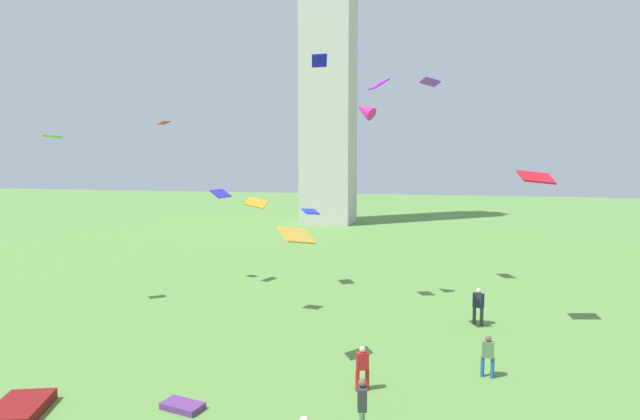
{
  "coord_description": "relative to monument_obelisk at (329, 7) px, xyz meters",
  "views": [
    {
      "loc": [
        8.54,
        -5.31,
        7.85
      ],
      "look_at": [
        2.84,
        17.47,
        5.64
      ],
      "focal_mm": 28.45,
      "sensor_mm": 36.0,
      "label": 1
    }
  ],
  "objects": [
    {
      "name": "kite_flying_7",
      "position": [
        8.38,
        -38.21,
        -14.27
      ],
      "size": [
        1.01,
        1.23,
        0.53
      ],
      "rotation": [
        0.0,
        0.0,
        1.82
      ],
      "color": "#120DD9"
    },
    {
      "name": "kite_flying_9",
      "position": [
        13.74,
        -31.92,
        -14.6
      ],
      "size": [
        1.35,
        1.65,
        0.42
      ],
      "rotation": [
        0.0,
        0.0,
        5.0
      ],
      "color": "purple"
    },
    {
      "name": "kite_flying_8",
      "position": [
        18.89,
        -38.75,
        -20.17
      ],
      "size": [
        1.69,
        1.37,
        0.66
      ],
      "rotation": [
        0.0,
        0.0,
        0.27
      ],
      "color": "red"
    },
    {
      "name": "kite_bundle_2",
      "position": [
        2.07,
        -51.58,
        -27.15
      ],
      "size": [
        2.06,
        2.44,
        0.37
      ],
      "primitive_type": "cube",
      "rotation": [
        0.0,
        0.0,
        1.92
      ],
      "color": "maroon",
      "rests_on": "ground_plane"
    },
    {
      "name": "kite_bundle_0",
      "position": [
        6.84,
        -50.03,
        -27.23
      ],
      "size": [
        1.44,
        0.95,
        0.21
      ],
      "primitive_type": "cube",
      "rotation": [
        0.0,
        0.0,
        2.95
      ],
      "color": "#603176",
      "rests_on": "ground_plane"
    },
    {
      "name": "kite_flying_6",
      "position": [
        6.6,
        -33.44,
        -22.55
      ],
      "size": [
        1.41,
        1.53,
        0.31
      ],
      "rotation": [
        0.0,
        0.0,
        5.27
      ],
      "color": "#1C2BE0"
    },
    {
      "name": "kite_flying_0",
      "position": [
        0.96,
        -34.42,
        -21.45
      ],
      "size": [
        1.07,
        1.39,
        0.54
      ],
      "rotation": [
        0.0,
        0.0,
        4.45
      ],
      "color": "#3222CA"
    },
    {
      "name": "person_1",
      "position": [
        16.47,
        -45.14,
        -26.45
      ],
      "size": [
        0.48,
        0.29,
        1.57
      ],
      "rotation": [
        0.0,
        0.0,
        6.14
      ],
      "color": "#235693",
      "rests_on": "ground_plane"
    },
    {
      "name": "person_2",
      "position": [
        16.48,
        -38.92,
        -26.3
      ],
      "size": [
        0.54,
        0.5,
        1.82
      ],
      "rotation": [
        0.0,
        0.0,
        5.67
      ],
      "color": "#2D3338",
      "rests_on": "ground_plane"
    },
    {
      "name": "kite_flying_5",
      "position": [
        5.54,
        -40.04,
        -21.51
      ],
      "size": [
        1.08,
        0.66,
        0.57
      ],
      "rotation": [
        0.0,
        0.0,
        6.27
      ],
      "color": "orange"
    },
    {
      "name": "person_5",
      "position": [
        12.2,
        -47.32,
        -26.44
      ],
      "size": [
        0.47,
        0.37,
        1.58
      ],
      "rotation": [
        0.0,
        0.0,
        0.39
      ],
      "color": "red",
      "rests_on": "ground_plane"
    },
    {
      "name": "kite_flying_3",
      "position": [
        -2.35,
        -35.38,
        -17.02
      ],
      "size": [
        0.94,
        0.86,
        0.21
      ],
      "rotation": [
        0.0,
        0.0,
        2.63
      ],
      "color": "#B33024"
    },
    {
      "name": "person_3",
      "position": [
        12.67,
        -50.26,
        -26.36
      ],
      "size": [
        0.34,
        0.53,
        1.73
      ],
      "rotation": [
        0.0,
        0.0,
        4.92
      ],
      "color": "#51754C",
      "rests_on": "ground_plane"
    },
    {
      "name": "kite_flying_4",
      "position": [
        12.03,
        -42.68,
        -16.26
      ],
      "size": [
        1.03,
        1.2,
        0.49
      ],
      "rotation": [
        0.0,
        0.0,
        2.0
      ],
      "color": "#A71EDF"
    },
    {
      "name": "kite_flying_1",
      "position": [
        10.41,
        -36.19,
        -16.63
      ],
      "size": [
        1.49,
        1.19,
        1.19
      ],
      "rotation": [
        0.0,
        0.0,
        4.33
      ],
      "color": "#F01D88"
    },
    {
      "name": "monument_obelisk",
      "position": [
        0.0,
        0.0,
        0.0
      ],
      "size": [
        6.3,
        6.3,
        54.67
      ],
      "color": "beige",
      "rests_on": "ground_plane"
    },
    {
      "name": "kite_flying_10",
      "position": [
        9.38,
        -45.78,
        -22.22
      ],
      "size": [
        1.45,
        1.63,
        0.75
      ],
      "rotation": [
        0.0,
        0.0,
        4.07
      ],
      "color": "gold"
    },
    {
      "name": "kite_flying_2",
      "position": [
        -5.27,
        -41.42,
        -18.14
      ],
      "size": [
        1.12,
        1.1,
        0.16
      ],
      "rotation": [
        0.0,
        0.0,
        0.73
      ],
      "color": "#69CA18"
    }
  ]
}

